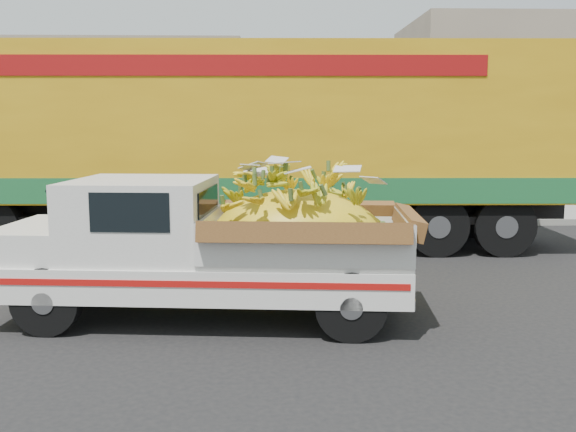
{
  "coord_description": "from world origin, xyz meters",
  "views": [
    {
      "loc": [
        1.84,
        -7.4,
        2.35
      ],
      "look_at": [
        2.09,
        0.76,
        1.19
      ],
      "focal_mm": 40.0,
      "sensor_mm": 36.0,
      "label": 1
    }
  ],
  "objects": [
    {
      "name": "ground",
      "position": [
        0.0,
        0.0,
        0.0
      ],
      "size": [
        100.0,
        100.0,
        0.0
      ],
      "primitive_type": "plane",
      "color": "black",
      "rests_on": "ground"
    },
    {
      "name": "curb",
      "position": [
        0.0,
        7.42,
        0.07
      ],
      "size": [
        60.0,
        0.25,
        0.15
      ],
      "primitive_type": "cube",
      "color": "gray",
      "rests_on": "ground"
    },
    {
      "name": "sidewalk",
      "position": [
        0.0,
        9.52,
        0.07
      ],
      "size": [
        60.0,
        4.0,
        0.14
      ],
      "primitive_type": "cube",
      "color": "gray",
      "rests_on": "ground"
    },
    {
      "name": "pickup_truck",
      "position": [
        1.44,
        0.24,
        0.92
      ],
      "size": [
        5.0,
        2.19,
        1.7
      ],
      "rotation": [
        0.0,
        0.0,
        -0.09
      ],
      "color": "black",
      "rests_on": "ground"
    },
    {
      "name": "semi_trailer",
      "position": [
        1.42,
        4.97,
        2.12
      ],
      "size": [
        12.02,
        2.8,
        3.8
      ],
      "rotation": [
        0.0,
        0.0,
        -0.02
      ],
      "color": "black",
      "rests_on": "ground"
    }
  ]
}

